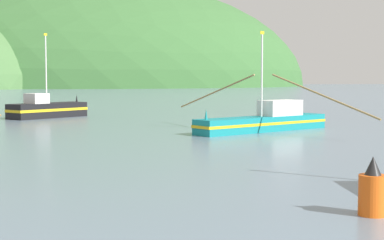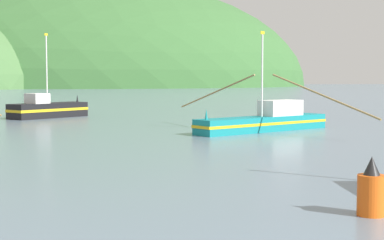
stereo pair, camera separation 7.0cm
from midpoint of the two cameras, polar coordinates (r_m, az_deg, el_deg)
hill_mid_right at (r=266.51m, az=-10.64°, el=3.35°), size 199.34×159.47×95.17m
fishing_boat_teal at (r=40.08m, az=7.26°, el=-0.04°), size 10.53×15.97×6.80m
fishing_boat_black at (r=54.55m, az=-14.15°, el=1.05°), size 7.05×6.90×7.68m
channel_buoy at (r=16.20m, az=17.25°, el=-6.70°), size 0.74×0.74×1.59m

